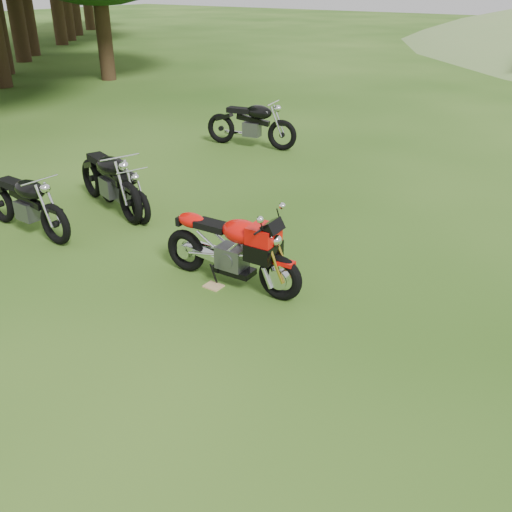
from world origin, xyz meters
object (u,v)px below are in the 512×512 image
Objects in this scene: sport_motorcycle at (230,243)px; vintage_moto_d at (251,122)px; vintage_moto_c at (109,178)px; vintage_moto_a at (25,201)px; vintage_moto_b at (122,187)px; plywood_board at (213,286)px.

sport_motorcycle is 6.62m from vintage_moto_d.
vintage_moto_d reaches higher than vintage_moto_c.
vintage_moto_c is at bearing 79.62° from vintage_moto_a.
sport_motorcycle is 0.90× the size of vintage_moto_c.
sport_motorcycle is 1.11× the size of vintage_moto_b.
sport_motorcycle is 0.98× the size of vintage_moto_a.
vintage_moto_c reaches higher than vintage_moto_b.
vintage_moto_b is (-2.83, 1.17, 0.45)m from plywood_board.
vintage_moto_a is at bearing -175.09° from sport_motorcycle.
vintage_moto_a is at bearing -100.22° from vintage_moto_d.
vintage_moto_d is at bearing 120.28° from sport_motorcycle.
vintage_moto_c is at bearing -96.36° from vintage_moto_d.
plywood_board is 3.10m from vintage_moto_b.
sport_motorcycle is at bearing 1.96° from vintage_moto_c.
sport_motorcycle is 3.39m from vintage_moto_c.
vintage_moto_d is (-3.58, 5.57, -0.01)m from sport_motorcycle.
vintage_moto_a is 6.03m from vintage_moto_d.
vintage_moto_a is at bearing -83.95° from vintage_moto_c.
sport_motorcycle is at bearing -0.48° from vintage_moto_b.
vintage_moto_c is (-3.26, 0.95, -0.02)m from sport_motorcycle.
sport_motorcycle is 0.90× the size of vintage_moto_d.
sport_motorcycle reaches higher than vintage_moto_a.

